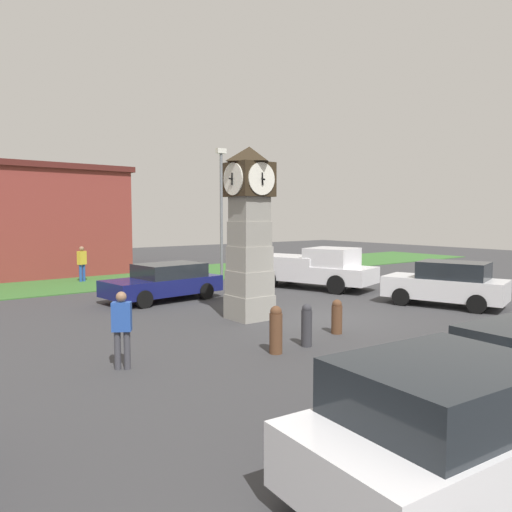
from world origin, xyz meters
The scene contains 13 objects.
ground_plane centered at (0.00, 0.00, 0.00)m, with size 71.80×71.80×0.00m, color #38383A.
clock_tower centered at (-2.03, 1.23, 2.77)m, with size 1.54×1.59×5.39m.
bollard_near_tower centered at (-3.91, -2.35, 0.58)m, with size 0.31×0.31×1.15m.
bollard_mid_row centered at (-2.88, -2.31, 0.55)m, with size 0.27×0.27×1.08m.
bollard_far_row centered at (-1.29, -1.83, 0.48)m, with size 0.30×0.30×0.96m.
car_navy_sedan centered at (-6.09, -8.24, 0.83)m, with size 4.35×2.32×1.65m.
car_far_lot centered at (4.95, -1.30, 0.82)m, with size 2.90×4.48×1.62m.
car_end_of_row centered at (-2.57, 6.02, 0.73)m, with size 4.63×2.44×1.41m.
pickup_truck centered at (4.19, 4.85, 0.93)m, with size 3.63×5.93×1.85m.
pedestrian_near_bench centered at (-7.28, -1.30, 0.96)m, with size 0.47×0.42×1.67m.
pedestrian_crossing_lot centered at (-3.41, 13.14, 1.02)m, with size 0.46×0.38×1.77m.
street_lamp_near_road centered at (2.18, 9.22, 3.75)m, with size 0.50×0.24×6.51m.
grass_verge_far centered at (3.78, 13.16, 0.02)m, with size 43.08×6.94×0.04m, color #386B2D.
Camera 1 is at (-11.33, -11.31, 3.28)m, focal length 35.00 mm.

